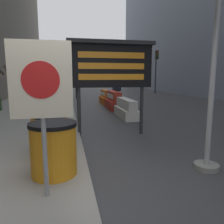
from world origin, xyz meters
TOP-DOWN VIEW (x-y plane):
  - ground_plane at (0.00, 0.00)m, footprint 120.00×120.00m
  - barrel_drum_foreground at (-0.55, 0.38)m, footprint 0.74×0.74m
  - barrel_drum_middle at (-0.65, 1.27)m, footprint 0.74×0.74m
  - warning_sign at (-0.62, -0.27)m, footprint 0.74×0.08m
  - message_board at (0.90, 2.96)m, footprint 2.38×0.36m
  - jersey_barrier_white at (2.06, 5.54)m, footprint 0.59×1.97m
  - jersey_barrier_red_striped at (2.06, 7.92)m, footprint 0.64×1.87m
  - jersey_barrier_orange_near at (2.06, 10.25)m, footprint 0.60×1.78m
  - traffic_cone_near at (2.47, 13.20)m, footprint 0.32×0.32m
  - traffic_light_near_curb at (0.42, 13.67)m, footprint 0.28×0.44m
  - traffic_light_far_side at (8.27, 17.16)m, footprint 0.28×0.45m
  - pedestrian_worker at (2.54, 9.35)m, footprint 0.53×0.48m
  - steel_pole_right at (2.13, 0.32)m, footprint 0.44×0.44m

SIDE VIEW (x-z plane):
  - ground_plane at x=0.00m, z-range 0.00..0.00m
  - traffic_cone_near at x=2.47m, z-range -0.01..0.56m
  - jersey_barrier_white at x=2.06m, z-range -0.05..0.72m
  - jersey_barrier_orange_near at x=2.06m, z-range -0.05..0.79m
  - jersey_barrier_red_striped at x=2.06m, z-range -0.05..0.86m
  - barrel_drum_foreground at x=-0.55m, z-range 0.14..0.98m
  - barrel_drum_middle at x=-0.65m, z-range 0.14..0.98m
  - pedestrian_worker at x=2.54m, z-range 0.16..1.90m
  - steel_pole_right at x=2.13m, z-range -0.67..2.79m
  - warning_sign at x=-0.62m, z-range 0.53..2.49m
  - message_board at x=0.90m, z-range 0.66..3.28m
  - traffic_light_near_curb at x=0.42m, z-range 0.84..4.51m
  - traffic_light_far_side at x=8.27m, z-range 0.92..5.04m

